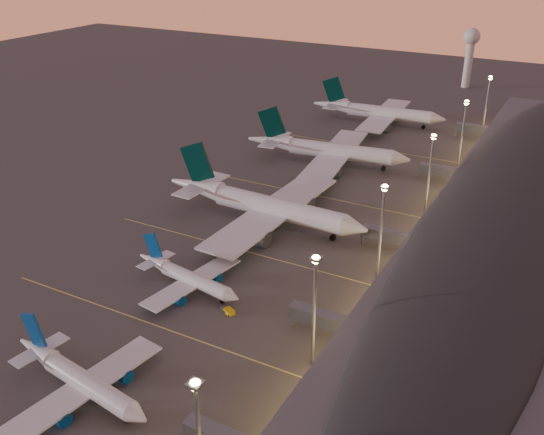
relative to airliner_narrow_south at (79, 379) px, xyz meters
The scene contains 11 objects.
ground 29.81m from the airliner_narrow_south, 89.94° to the left, with size 700.00×700.00×0.00m, color #3E3C39.
airliner_narrow_south is the anchor object (origin of this frame).
airliner_narrow_north 41.47m from the airliner_narrow_south, 95.78° to the left, with size 33.88×30.56×12.11m.
airliner_wide_near 83.44m from the airliner_narrow_south, 94.12° to the left, with size 69.17×62.92×22.16m.
airliner_wide_mid 140.11m from the airliner_narrow_south, 93.94° to the left, with size 64.22×58.98×20.55m.
airliner_wide_far 199.82m from the airliner_narrow_south, 92.99° to the left, with size 62.31×56.88×19.93m.
terminal_building 119.47m from the airliner_narrow_south, 58.78° to the left, with size 56.35×255.00×17.46m.
light_masts 102.20m from the airliner_narrow_south, 69.15° to the left, with size 2.20×217.20×25.90m.
radar_tower 290.36m from the airliner_narrow_south, 88.02° to the left, with size 9.00×9.00×32.50m.
lane_markings 69.69m from the airliner_narrow_south, 89.98° to the left, with size 90.00×180.36×0.00m.
baggage_tug_c 38.53m from the airliner_narrow_south, 73.87° to the left, with size 4.24×3.03×1.18m.
Camera 1 is at (76.68, -92.54, 82.47)m, focal length 40.00 mm.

